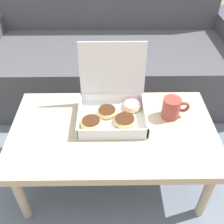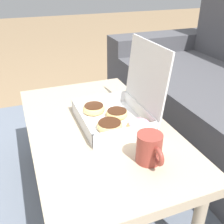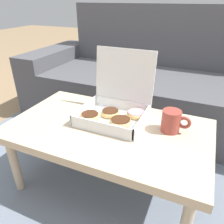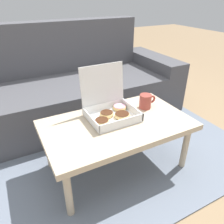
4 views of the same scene
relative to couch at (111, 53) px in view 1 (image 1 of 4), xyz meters
The scene contains 6 objects.
ground_plane 0.89m from the couch, 90.00° to the right, with size 12.00×12.00×0.00m, color #937756.
area_rug 0.62m from the couch, 90.00° to the right, with size 2.25×1.89×0.01m, color slate.
couch is the anchor object (origin of this frame).
coffee_table 0.93m from the couch, 90.00° to the right, with size 0.99×0.58×0.39m.
pastry_box 0.84m from the couch, 90.11° to the right, with size 0.33×0.31×0.34m.
coffee_mug 0.90m from the couch, 70.73° to the right, with size 0.14×0.09×0.11m.
Camera 1 is at (-0.02, -0.98, 1.27)m, focal length 42.00 mm.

